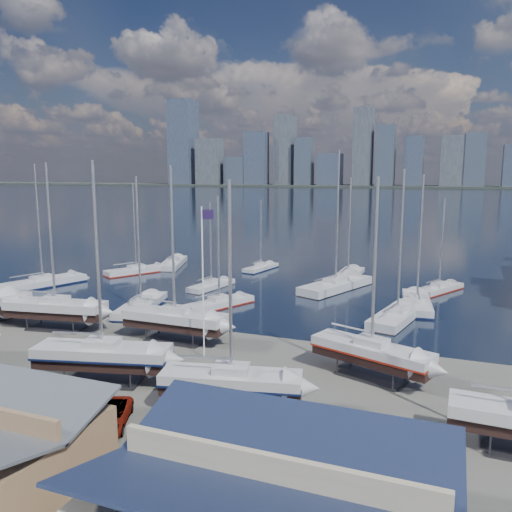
% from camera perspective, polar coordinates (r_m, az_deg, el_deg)
% --- Properties ---
extents(ground, '(1400.00, 1400.00, 0.00)m').
position_cam_1_polar(ground, '(41.60, -12.30, -11.99)').
color(ground, '#605E59').
rests_on(ground, ground).
extents(water, '(1400.00, 600.00, 0.40)m').
position_cam_1_polar(water, '(343.30, 17.30, 6.38)').
color(water, '#172235').
rests_on(water, ground).
extents(far_shore, '(1400.00, 80.00, 2.20)m').
position_cam_1_polar(far_shore, '(602.83, 18.92, 7.51)').
color(far_shore, '#2D332D').
rests_on(far_shore, ground).
extents(skyline, '(639.14, 43.80, 107.69)m').
position_cam_1_polar(skyline, '(597.25, 18.33, 11.18)').
color(skyline, '#475166').
rests_on(skyline, far_shore).
extents(shed_blue, '(13.65, 9.45, 4.71)m').
position_cam_1_polar(shed_blue, '(21.29, 1.83, -26.80)').
color(shed_blue, '#BFB293').
rests_on(shed_blue, ground).
extents(sailboat_cradle_2, '(10.15, 4.35, 16.05)m').
position_cam_1_polar(sailboat_cradle_2, '(52.57, -21.93, -5.56)').
color(sailboat_cradle_2, '#2D2D33').
rests_on(sailboat_cradle_2, ground).
extents(sailboat_cradle_3, '(10.24, 5.02, 15.94)m').
position_cam_1_polar(sailboat_cradle_3, '(38.33, -17.13, -10.78)').
color(sailboat_cradle_3, '#2D2D33').
rests_on(sailboat_cradle_3, ground).
extents(sailboat_cradle_4, '(9.65, 2.79, 15.74)m').
position_cam_1_polar(sailboat_cradle_4, '(45.90, -9.27, -7.14)').
color(sailboat_cradle_4, '#2D2D33').
rests_on(sailboat_cradle_4, ground).
extents(sailboat_cradle_5, '(9.35, 4.41, 14.68)m').
position_cam_1_polar(sailboat_cradle_5, '(32.57, -2.87, -14.16)').
color(sailboat_cradle_5, '#2D2D33').
rests_on(sailboat_cradle_5, ground).
extents(sailboat_cradle_6, '(9.44, 5.54, 14.84)m').
position_cam_1_polar(sailboat_cradle_6, '(38.34, 13.05, -10.69)').
color(sailboat_cradle_6, '#2D2D33').
rests_on(sailboat_cradle_6, ground).
extents(sailboat_moored_0, '(6.84, 11.83, 17.07)m').
position_cam_1_polar(sailboat_moored_0, '(73.12, -23.17, -3.01)').
color(sailboat_moored_0, black).
rests_on(sailboat_moored_0, water).
extents(sailboat_moored_1, '(7.19, 9.61, 14.32)m').
position_cam_1_polar(sailboat_moored_1, '(78.12, -13.52, -1.76)').
color(sailboat_moored_1, black).
rests_on(sailboat_moored_1, water).
extents(sailboat_moored_2, '(5.99, 10.67, 15.53)m').
position_cam_1_polar(sailboat_moored_2, '(83.16, -9.44, -0.95)').
color(sailboat_moored_2, black).
rests_on(sailboat_moored_2, water).
extents(sailboat_moored_3, '(5.22, 10.75, 15.49)m').
position_cam_1_polar(sailboat_moored_3, '(57.34, -13.00, -5.74)').
color(sailboat_moored_3, black).
rests_on(sailboat_moored_3, water).
extents(sailboat_moored_4, '(3.69, 8.19, 11.95)m').
position_cam_1_polar(sailboat_moored_4, '(66.43, -5.13, -3.45)').
color(sailboat_moored_4, black).
rests_on(sailboat_moored_4, water).
extents(sailboat_moored_5, '(3.64, 8.00, 11.55)m').
position_cam_1_polar(sailboat_moored_5, '(78.67, 0.55, -1.42)').
color(sailboat_moored_5, black).
rests_on(sailboat_moored_5, water).
extents(sailboat_moored_6, '(6.02, 9.04, 13.21)m').
position_cam_1_polar(sailboat_moored_6, '(57.24, -4.23, -5.54)').
color(sailboat_moored_6, black).
rests_on(sailboat_moored_6, water).
extents(sailboat_moored_7, '(7.90, 12.87, 18.83)m').
position_cam_1_polar(sailboat_moored_7, '(66.10, 9.10, -3.59)').
color(sailboat_moored_7, black).
rests_on(sailboat_moored_7, water).
extents(sailboat_moored_8, '(3.25, 10.31, 15.26)m').
position_cam_1_polar(sailboat_moored_8, '(73.41, 10.48, -2.36)').
color(sailboat_moored_8, black).
rests_on(sailboat_moored_8, water).
extents(sailboat_moored_9, '(5.30, 11.15, 16.24)m').
position_cam_1_polar(sailboat_moored_9, '(54.04, 15.85, -6.77)').
color(sailboat_moored_9, black).
rests_on(sailboat_moored_9, water).
extents(sailboat_moored_10, '(4.05, 10.73, 15.67)m').
position_cam_1_polar(sailboat_moored_10, '(59.88, 17.90, -5.31)').
color(sailboat_moored_10, black).
rests_on(sailboat_moored_10, water).
extents(sailboat_moored_11, '(6.10, 8.53, 12.60)m').
position_cam_1_polar(sailboat_moored_11, '(68.46, 20.20, -3.63)').
color(sailboat_moored_11, black).
rests_on(sailboat_moored_11, water).
extents(car_b, '(4.83, 2.08, 1.55)m').
position_cam_1_polar(car_b, '(38.54, -25.78, -13.26)').
color(car_b, gray).
rests_on(car_b, ground).
extents(car_c, '(3.77, 5.04, 1.27)m').
position_cam_1_polar(car_c, '(32.64, -16.36, -17.13)').
color(car_c, gray).
rests_on(car_c, ground).
extents(car_d, '(2.57, 4.77, 1.31)m').
position_cam_1_polar(car_d, '(31.25, -20.70, -18.58)').
color(car_d, gray).
rests_on(car_d, ground).
extents(flagpole, '(1.10, 0.12, 12.48)m').
position_cam_1_polar(flagpole, '(40.29, -5.99, -1.82)').
color(flagpole, white).
rests_on(flagpole, ground).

